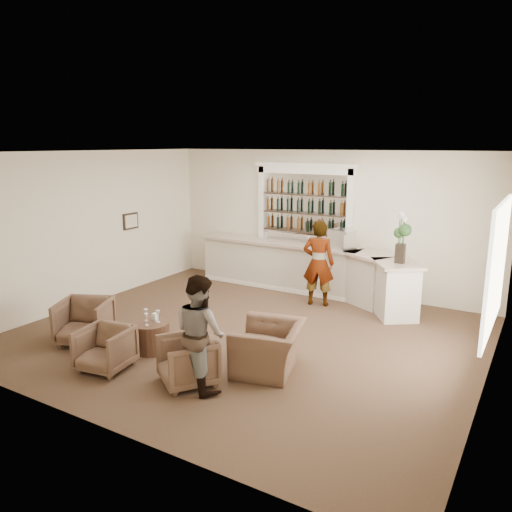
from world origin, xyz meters
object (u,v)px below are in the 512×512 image
at_px(sommelier, 318,263).
at_px(guest, 200,333).
at_px(flower_vase, 401,235).
at_px(armchair_left, 84,321).
at_px(armchair_center, 105,349).
at_px(armchair_far, 269,348).
at_px(bar_counter, 308,269).
at_px(espresso_machine, 342,239).
at_px(armchair_right, 187,361).
at_px(cocktail_table, 151,337).

distance_m(sommelier, guest, 4.36).
bearing_deg(flower_vase, armchair_left, -136.73).
distance_m(armchair_center, armchair_far, 2.53).
bearing_deg(flower_vase, bar_counter, 164.61).
relative_size(espresso_machine, flower_vase, 0.49).
bearing_deg(armchair_center, flower_vase, 46.61).
distance_m(sommelier, armchair_right, 4.40).
xyz_separation_m(guest, flower_vase, (1.60, 4.41, 0.87)).
distance_m(guest, flower_vase, 4.77).
bearing_deg(bar_counter, flower_vase, -15.39).
bearing_deg(armchair_center, cocktail_table, 74.35).
xyz_separation_m(sommelier, armchair_right, (-0.13, -4.36, -0.57)).
bearing_deg(armchair_far, armchair_left, -92.91).
bearing_deg(espresso_machine, bar_counter, -154.20).
height_order(bar_counter, cocktail_table, bar_counter).
distance_m(cocktail_table, armchair_far, 2.12).
height_order(armchair_far, flower_vase, flower_vase).
distance_m(armchair_left, flower_vase, 6.15).
bearing_deg(armchair_center, espresso_machine, 63.12).
bearing_deg(armchair_center, bar_counter, 70.76).
xyz_separation_m(bar_counter, sommelier, (0.54, -0.68, 0.36)).
xyz_separation_m(guest, armchair_right, (-0.24, -0.01, -0.48)).
relative_size(guest, armchair_left, 1.95).
height_order(sommelier, espresso_machine, sommelier).
height_order(bar_counter, armchair_right, bar_counter).
xyz_separation_m(bar_counter, espresso_machine, (0.77, 0.06, 0.79)).
bearing_deg(bar_counter, cocktail_table, -101.16).
bearing_deg(cocktail_table, bar_counter, 78.84).
bearing_deg(guest, armchair_far, -98.61).
distance_m(armchair_right, armchair_far, 1.27).
height_order(bar_counter, armchair_far, bar_counter).
distance_m(armchair_left, armchair_far, 3.40).
bearing_deg(bar_counter, armchair_center, -100.43).
bearing_deg(cocktail_table, armchair_center, -96.83).
xyz_separation_m(armchair_left, armchair_far, (3.33, 0.69, -0.02)).
xyz_separation_m(sommelier, armchair_center, (-1.52, -4.64, -0.59)).
relative_size(bar_counter, espresso_machine, 11.49).
bearing_deg(sommelier, armchair_center, 57.85).
height_order(armchair_left, armchair_right, armchair_left).
relative_size(guest, espresso_machine, 3.37).
bearing_deg(armchair_center, armchair_left, 144.14).
bearing_deg(guest, armchair_right, 22.41).
relative_size(bar_counter, flower_vase, 5.68).
relative_size(sommelier, flower_vase, 1.85).
distance_m(cocktail_table, flower_vase, 5.12).
bearing_deg(cocktail_table, flower_vase, 50.44).
relative_size(guest, armchair_far, 1.48).
height_order(armchair_far, espresso_machine, espresso_machine).
xyz_separation_m(armchair_far, flower_vase, (1.05, 3.42, 1.34)).
bearing_deg(sommelier, armchair_far, 87.22).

